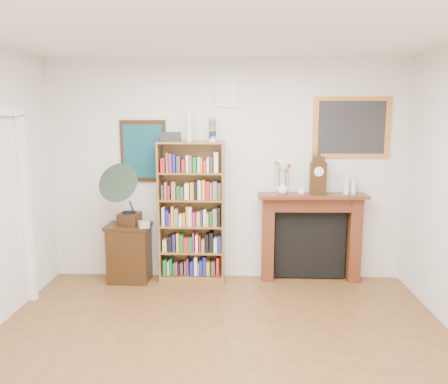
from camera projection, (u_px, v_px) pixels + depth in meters
The scene contains 15 objects.
room at pixel (217, 215), 3.09m from camera, with size 4.51×5.01×2.81m.
door_casing at pixel (3, 200), 4.36m from camera, with size 0.08×1.02×2.17m.
teal_poster at pixel (143, 151), 5.52m from camera, with size 0.58×0.04×0.78m.
small_picture at pixel (226, 95), 5.37m from camera, with size 0.26×0.04×0.30m.
gilt_painting at pixel (351, 127), 5.39m from camera, with size 0.95×0.04×0.75m.
bookshelf at pixel (192, 205), 5.47m from camera, with size 0.82×0.29×2.05m.
side_cabinet at pixel (129, 253), 5.55m from camera, with size 0.54×0.40×0.74m, color black.
fireplace at pixel (311, 230), 5.54m from camera, with size 1.35×0.34×1.13m.
gramophone at pixel (126, 191), 5.30m from camera, with size 0.58×0.68×0.79m.
cd_stack at pixel (144, 224), 5.33m from camera, with size 0.12×0.12×0.08m, color #ADADB9.
mantel_clock at pixel (318, 176), 5.38m from camera, with size 0.20×0.12×0.46m.
flower_vase at pixel (282, 188), 5.40m from camera, with size 0.15×0.15×0.15m, color white.
teacup at pixel (302, 192), 5.36m from camera, with size 0.09×0.09×0.07m, color white.
bottle_left at pixel (346, 185), 5.39m from camera, with size 0.07×0.07×0.24m, color silver.
bottle_right at pixel (354, 186), 5.40m from camera, with size 0.06×0.06×0.20m, color silver.
Camera 1 is at (0.15, -3.01, 2.09)m, focal length 35.00 mm.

